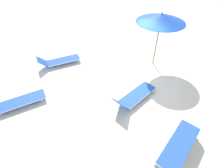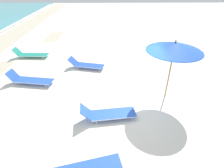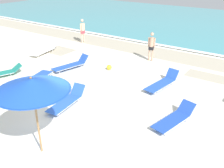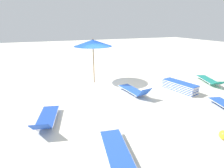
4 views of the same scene
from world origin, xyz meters
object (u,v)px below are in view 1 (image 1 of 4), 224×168
sun_lounger_beside_umbrella (134,96)px  sun_lounger_mid_beach_pair_a (14,103)px  sun_lounger_mid_beach_solo (59,60)px  lounger_stack (178,148)px  beach_umbrella (161,18)px

sun_lounger_beside_umbrella → sun_lounger_mid_beach_pair_a: sun_lounger_mid_beach_pair_a is taller
sun_lounger_mid_beach_pair_a → sun_lounger_mid_beach_solo: bearing=-49.0°
lounger_stack → sun_lounger_mid_beach_pair_a: (4.98, 3.40, -0.03)m
beach_umbrella → sun_lounger_beside_umbrella: (-1.33, 2.57, -2.12)m
beach_umbrella → sun_lounger_beside_umbrella: 3.59m
sun_lounger_beside_umbrella → sun_lounger_mid_beach_solo: (4.21, 1.27, -0.00)m
beach_umbrella → lounger_stack: beach_umbrella is taller
beach_umbrella → sun_lounger_mid_beach_pair_a: (1.23, 6.46, -2.12)m
sun_lounger_beside_umbrella → beach_umbrella: bearing=-69.5°
sun_lounger_mid_beach_solo → sun_lounger_mid_beach_pair_a: (-1.65, 2.61, 0.00)m
lounger_stack → sun_lounger_beside_umbrella: bearing=-24.7°
sun_lounger_beside_umbrella → sun_lounger_mid_beach_pair_a: bearing=49.8°
beach_umbrella → sun_lounger_mid_beach_solo: beach_umbrella is taller
sun_lounger_beside_umbrella → sun_lounger_mid_beach_pair_a: size_ratio=0.94×
lounger_stack → beach_umbrella: bearing=-52.6°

